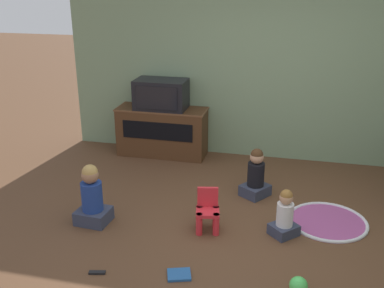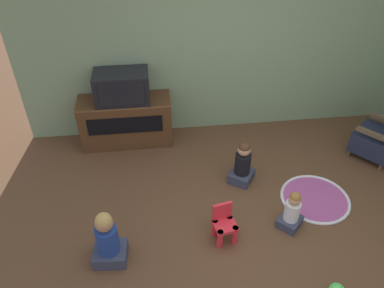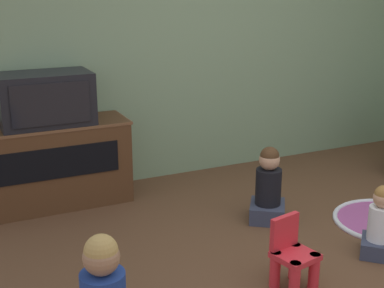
{
  "view_description": "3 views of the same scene",
  "coord_description": "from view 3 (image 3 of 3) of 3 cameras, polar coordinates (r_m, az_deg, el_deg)",
  "views": [
    {
      "loc": [
        0.31,
        -3.99,
        2.51
      ],
      "look_at": [
        -0.76,
        0.54,
        0.76
      ],
      "focal_mm": 42.0,
      "sensor_mm": 36.0,
      "label": 1
    },
    {
      "loc": [
        -1.15,
        -2.59,
        3.37
      ],
      "look_at": [
        -0.74,
        0.9,
        0.7
      ],
      "focal_mm": 35.0,
      "sensor_mm": 36.0,
      "label": 2
    },
    {
      "loc": [
        -2.3,
        -2.33,
        1.82
      ],
      "look_at": [
        -0.76,
        0.92,
        0.73
      ],
      "focal_mm": 50.0,
      "sensor_mm": 36.0,
      "label": 3
    }
  ],
  "objects": [
    {
      "name": "tv_cabinet",
      "position": [
        4.64,
        -14.86,
        -2.03
      ],
      "size": [
        1.31,
        0.48,
        0.71
      ],
      "color": "#4C2D19",
      "rests_on": "ground_plane"
    },
    {
      "name": "child_watching_left",
      "position": [
        4.27,
        8.13,
        -4.75
      ],
      "size": [
        0.4,
        0.41,
        0.61
      ],
      "rotation": [
        0.0,
        0.0,
        0.96
      ],
      "color": "#33384C",
      "rests_on": "ground_plane"
    },
    {
      "name": "yellow_kid_chair",
      "position": [
        3.42,
        10.68,
        -11.94
      ],
      "size": [
        0.28,
        0.27,
        0.45
      ],
      "rotation": [
        0.0,
        0.0,
        0.2
      ],
      "color": "red",
      "rests_on": "ground_plane"
    },
    {
      "name": "television",
      "position": [
        4.48,
        -15.36,
        4.67
      ],
      "size": [
        0.74,
        0.46,
        0.42
      ],
      "color": "black",
      "rests_on": "tv_cabinet"
    },
    {
      "name": "wall_back",
      "position": [
        5.15,
        -0.45,
        12.26
      ],
      "size": [
        5.71,
        0.12,
        2.83
      ],
      "color": "gray",
      "rests_on": "ground_plane"
    },
    {
      "name": "ground_plane",
      "position": [
        3.75,
        17.24,
        -13.07
      ],
      "size": [
        30.0,
        30.0,
        0.0
      ],
      "primitive_type": "plane",
      "color": "brown"
    },
    {
      "name": "child_watching_right",
      "position": [
        3.93,
        19.45,
        -8.19
      ],
      "size": [
        0.35,
        0.35,
        0.51
      ],
      "rotation": [
        0.0,
        0.0,
        0.79
      ],
      "color": "#33384C",
      "rests_on": "ground_plane"
    }
  ]
}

